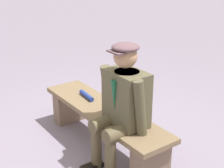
% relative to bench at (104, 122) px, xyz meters
% --- Properties ---
extents(ground_plane, '(30.00, 30.00, 0.00)m').
position_rel_bench_xyz_m(ground_plane, '(0.00, 0.00, -0.32)').
color(ground_plane, gray).
extents(bench, '(1.89, 0.46, 0.48)m').
position_rel_bench_xyz_m(bench, '(0.00, 0.00, 0.00)').
color(bench, brown).
rests_on(bench, ground).
extents(seated_man, '(0.62, 0.60, 1.32)m').
position_rel_bench_xyz_m(seated_man, '(-0.40, 0.06, 0.41)').
color(seated_man, brown).
rests_on(seated_man, ground).
extents(rolled_magazine, '(0.29, 0.08, 0.05)m').
position_rel_bench_xyz_m(rolled_magazine, '(0.38, -0.01, 0.18)').
color(rolled_magazine, navy).
rests_on(rolled_magazine, bench).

